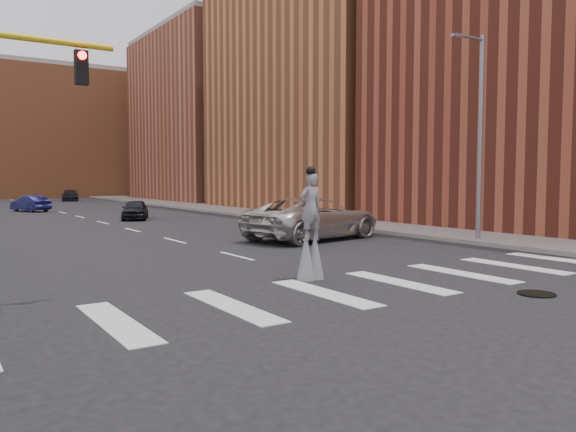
{
  "coord_description": "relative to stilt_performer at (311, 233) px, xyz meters",
  "views": [
    {
      "loc": [
        -9.58,
        -10.02,
        2.89
      ],
      "look_at": [
        -0.23,
        4.23,
        1.7
      ],
      "focal_mm": 35.0,
      "sensor_mm": 36.0,
      "label": 1
    }
  ],
  "objects": [
    {
      "name": "building_far",
      "position": [
        22.45,
        51.27,
        8.69
      ],
      "size": [
        16.0,
        22.0,
        20.0
      ],
      "primitive_type": "cube",
      "color": "#A8583E",
      "rests_on": "ground"
    },
    {
      "name": "manhole",
      "position": [
        3.45,
        -4.73,
        -1.29
      ],
      "size": [
        0.9,
        0.9,
        0.04
      ],
      "primitive_type": "cylinder",
      "color": "black",
      "rests_on": "ground"
    },
    {
      "name": "building_backdrop",
      "position": [
        6.45,
        75.27,
        7.69
      ],
      "size": [
        26.0,
        14.0,
        18.0
      ],
      "primitive_type": "cube",
      "color": "#B16237",
      "rests_on": "ground"
    },
    {
      "name": "sidewalk_right",
      "position": [
        12.95,
        22.27,
        -1.22
      ],
      "size": [
        5.0,
        90.0,
        0.18
      ],
      "primitive_type": "cube",
      "color": "slate",
      "rests_on": "ground"
    },
    {
      "name": "suv_crossing",
      "position": [
        6.05,
        8.23,
        -0.34
      ],
      "size": [
        7.54,
        4.66,
        1.95
      ],
      "primitive_type": "imported",
      "rotation": [
        0.0,
        0.0,
        1.79
      ],
      "color": "beige",
      "rests_on": "ground"
    },
    {
      "name": "ground_plane",
      "position": [
        0.45,
        -2.73,
        -1.31
      ],
      "size": [
        160.0,
        160.0,
        0.0
      ],
      "primitive_type": "plane",
      "color": "black",
      "rests_on": "ground"
    },
    {
      "name": "car_far",
      "position": [
        5.95,
        58.01,
        -0.66
      ],
      "size": [
        2.81,
        4.81,
        1.31
      ],
      "primitive_type": "imported",
      "rotation": [
        0.0,
        0.0,
        -0.23
      ],
      "color": "black",
      "rests_on": "ground"
    },
    {
      "name": "stilt_performer",
      "position": [
        0.0,
        0.0,
        0.0
      ],
      "size": [
        0.84,
        0.53,
        3.19
      ],
      "rotation": [
        0.0,
        0.0,
        3.17
      ],
      "color": "#312113",
      "rests_on": "ground"
    },
    {
      "name": "car_mid",
      "position": [
        -1.48,
        38.11,
        -0.65
      ],
      "size": [
        2.8,
        4.29,
        1.34
      ],
      "primitive_type": "imported",
      "rotation": [
        0.0,
        0.0,
        3.52
      ],
      "color": "#15174C",
      "rests_on": "ground"
    },
    {
      "name": "building_mid",
      "position": [
        22.45,
        27.27,
        10.69
      ],
      "size": [
        16.0,
        22.0,
        24.0
      ],
      "primitive_type": "cube",
      "color": "#B16237",
      "rests_on": "ground"
    },
    {
      "name": "car_near",
      "position": [
        3.03,
        24.71,
        -0.64
      ],
      "size": [
        2.98,
        4.26,
        1.35
      ],
      "primitive_type": "imported",
      "rotation": [
        0.0,
        0.0,
        -0.39
      ],
      "color": "black",
      "rests_on": "ground"
    },
    {
      "name": "streetlight",
      "position": [
        11.36,
        3.27,
        3.58
      ],
      "size": [
        2.05,
        0.2,
        9.0
      ],
      "color": "slate",
      "rests_on": "ground"
    }
  ]
}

